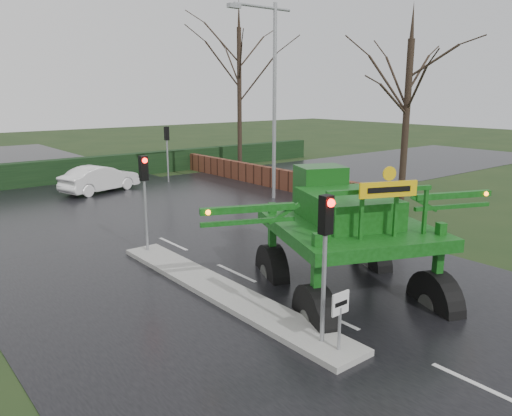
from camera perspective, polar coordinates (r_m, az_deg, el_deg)
ground at (r=13.27m, az=8.30°, el=-12.18°), size 140.00×140.00×0.00m
road_main at (r=20.91m, az=-12.17°, el=-2.81°), size 14.00×80.00×0.02m
road_cross at (r=26.27m, az=-18.12°, el=0.08°), size 80.00×12.00×0.02m
median_island at (r=14.53m, az=-4.09°, el=-9.40°), size 1.20×10.00×0.16m
hedge_row at (r=33.63m, az=-23.14°, el=3.71°), size 44.00×0.90×1.50m
brick_wall at (r=31.32m, az=0.02°, el=3.87°), size 0.40×20.00×1.20m
keep_left_sign at (r=11.04m, az=9.59°, el=-11.61°), size 0.50×0.07×1.35m
traffic_signal_near at (r=10.81m, az=7.95°, el=-3.41°), size 0.26×0.33×3.52m
traffic_signal_mid at (r=17.58m, az=-12.64°, el=2.81°), size 0.26×0.33×3.52m
traffic_signal_far at (r=32.16m, az=-10.15°, el=7.48°), size 0.26×0.33×3.52m
street_light_right at (r=26.36m, az=1.62°, el=13.88°), size 3.85×0.30×10.00m
tree_right_near at (r=24.78m, az=16.91°, el=11.55°), size 5.60×5.60×9.64m
tree_right_far at (r=36.40m, az=-1.92°, el=14.47°), size 7.00×7.00×12.05m
crop_sprayer at (r=12.31m, az=6.62°, el=-2.69°), size 8.12×6.55×4.87m
white_sedan at (r=30.18m, az=-17.30°, el=1.76°), size 4.89×2.86×1.52m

